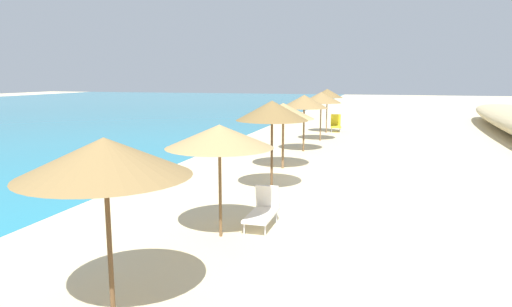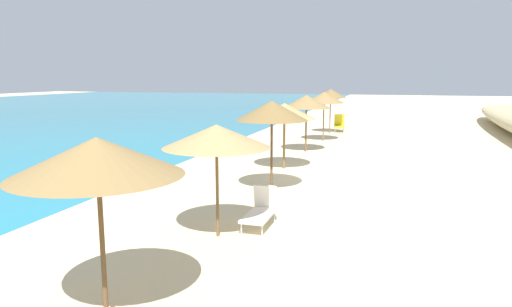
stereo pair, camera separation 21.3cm
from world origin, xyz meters
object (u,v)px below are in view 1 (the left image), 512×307
object	(u,v)px
beach_umbrella_4	(283,111)
lounge_chair_0	(336,124)
beach_umbrella_1	(105,157)
beach_umbrella_2	(219,136)
beach_umbrella_5	(304,102)
beach_umbrella_3	(272,111)
lounge_chair_1	(263,210)
beach_umbrella_7	(327,93)
beach_umbrella_6	(321,98)

from	to	relation	value
beach_umbrella_4	lounge_chair_0	xyz separation A→B (m)	(13.42, -0.69, -1.86)
beach_umbrella_4	lounge_chair_0	distance (m)	13.57
beach_umbrella_1	lounge_chair_0	size ratio (longest dim) A/B	1.94
beach_umbrella_2	beach_umbrella_5	size ratio (longest dim) A/B	0.94
beach_umbrella_2	lounge_chair_0	world-z (taller)	beach_umbrella_2
beach_umbrella_1	beach_umbrella_3	bearing A→B (deg)	-3.05
beach_umbrella_2	lounge_chair_1	world-z (taller)	beach_umbrella_2
beach_umbrella_7	lounge_chair_1	bearing A→B (deg)	-177.23
beach_umbrella_7	lounge_chair_0	size ratio (longest dim) A/B	1.99
lounge_chair_1	beach_umbrella_7	bearing A→B (deg)	-87.09
beach_umbrella_5	lounge_chair_0	bearing A→B (deg)	-4.00
beach_umbrella_7	beach_umbrella_6	bearing A→B (deg)	-177.87
beach_umbrella_5	lounge_chair_0	distance (m)	9.21
beach_umbrella_5	lounge_chair_1	size ratio (longest dim) A/B	2.04
beach_umbrella_3	beach_umbrella_4	size ratio (longest dim) A/B	1.11
beach_umbrella_2	beach_umbrella_5	xyz separation A→B (m)	(12.69, 0.31, 0.12)
beach_umbrella_1	beach_umbrella_6	bearing A→B (deg)	-0.80
beach_umbrella_2	lounge_chair_1	bearing A→B (deg)	-38.18
beach_umbrella_5	beach_umbrella_7	size ratio (longest dim) A/B	0.97
beach_umbrella_3	lounge_chair_0	bearing A→B (deg)	-0.70
beach_umbrella_1	beach_umbrella_4	bearing A→B (deg)	0.14
beach_umbrella_3	beach_umbrella_6	bearing A→B (deg)	0.73
beach_umbrella_1	lounge_chair_0	bearing A→B (deg)	-1.47
beach_umbrella_4	lounge_chair_0	bearing A→B (deg)	-2.92
beach_umbrella_3	lounge_chair_0	xyz separation A→B (m)	(17.19, -0.21, -2.15)
beach_umbrella_1	beach_umbrella_5	world-z (taller)	beach_umbrella_1
beach_umbrella_1	beach_umbrella_2	size ratio (longest dim) A/B	1.07
lounge_chair_0	lounge_chair_1	bearing A→B (deg)	83.30
beach_umbrella_4	beach_umbrella_7	world-z (taller)	beach_umbrella_7
beach_umbrella_6	beach_umbrella_7	distance (m)	3.89
beach_umbrella_7	lounge_chair_0	xyz separation A→B (m)	(0.98, -0.51, -2.13)
beach_umbrella_1	beach_umbrella_2	xyz separation A→B (m)	(3.89, -0.33, -0.17)
beach_umbrella_3	beach_umbrella_5	xyz separation A→B (m)	(8.22, 0.42, -0.15)
beach_umbrella_1	lounge_chair_1	distance (m)	5.42
lounge_chair_1	beach_umbrella_2	bearing A→B (deg)	51.96
beach_umbrella_1	beach_umbrella_7	size ratio (longest dim) A/B	0.98
beach_umbrella_7	beach_umbrella_1	bearing A→B (deg)	179.67
beach_umbrella_1	beach_umbrella_5	distance (m)	16.59
beach_umbrella_3	beach_umbrella_7	world-z (taller)	beach_umbrella_3
beach_umbrella_6	beach_umbrella_7	xyz separation A→B (m)	(3.88, 0.14, 0.10)
beach_umbrella_4	lounge_chair_0	world-z (taller)	beach_umbrella_4
beach_umbrella_5	beach_umbrella_3	bearing A→B (deg)	-177.09
lounge_chair_1	beach_umbrella_1	bearing A→B (deg)	77.44
beach_umbrella_4	lounge_chair_0	size ratio (longest dim) A/B	1.82
beach_umbrella_3	beach_umbrella_4	bearing A→B (deg)	7.19
beach_umbrella_5	lounge_chair_1	xyz separation A→B (m)	(-11.72, -1.07, -2.06)
beach_umbrella_3	beach_umbrella_6	size ratio (longest dim) A/B	1.05
beach_umbrella_7	lounge_chair_1	xyz separation A→B (m)	(-19.72, -0.95, -2.18)
beach_umbrella_2	beach_umbrella_6	distance (m)	16.80
beach_umbrella_2	beach_umbrella_7	distance (m)	20.69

